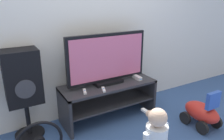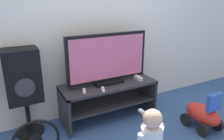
% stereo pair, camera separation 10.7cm
% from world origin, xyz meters
% --- Properties ---
extents(ground_plane, '(16.00, 16.00, 0.00)m').
position_xyz_m(ground_plane, '(0.00, 0.00, 0.00)').
color(ground_plane, '#38568C').
extents(wall_back, '(10.00, 0.06, 2.60)m').
position_xyz_m(wall_back, '(0.00, 0.55, 1.30)').
color(wall_back, silver).
rests_on(wall_back, ground_plane).
extents(tv_stand, '(1.25, 0.47, 0.49)m').
position_xyz_m(tv_stand, '(0.00, 0.24, 0.33)').
color(tv_stand, '#2D2D33').
rests_on(tv_stand, ground_plane).
extents(television, '(1.08, 0.20, 0.65)m').
position_xyz_m(television, '(0.00, 0.26, 0.81)').
color(television, black).
rests_on(television, tv_stand).
extents(game_console, '(0.05, 0.17, 0.05)m').
position_xyz_m(game_console, '(0.42, 0.18, 0.51)').
color(game_console, white).
rests_on(game_console, tv_stand).
extents(remote_primary, '(0.07, 0.13, 0.03)m').
position_xyz_m(remote_primary, '(-0.38, 0.14, 0.50)').
color(remote_primary, white).
rests_on(remote_primary, tv_stand).
extents(remote_secondary, '(0.07, 0.13, 0.03)m').
position_xyz_m(remote_secondary, '(-0.16, 0.08, 0.50)').
color(remote_secondary, white).
rests_on(remote_secondary, tv_stand).
extents(child, '(0.27, 0.42, 0.72)m').
position_xyz_m(child, '(-0.19, -0.91, 0.43)').
color(child, '#3F4C72').
rests_on(child, ground_plane).
extents(speaker_tower, '(0.38, 0.34, 1.04)m').
position_xyz_m(speaker_tower, '(-1.01, 0.36, 0.70)').
color(speaker_tower, black).
rests_on(speaker_tower, ground_plane).
extents(ride_on_toy, '(0.30, 0.47, 0.51)m').
position_xyz_m(ride_on_toy, '(0.90, -0.54, 0.19)').
color(ride_on_toy, red).
rests_on(ride_on_toy, ground_plane).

